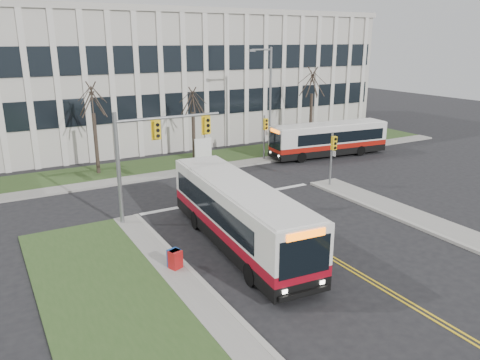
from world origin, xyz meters
The scene contains 17 objects.
ground centered at (0.00, 0.00, 0.00)m, with size 120.00×120.00×0.00m, color black.
sidewalk_west centered at (-7.00, -5.00, 0.07)m, with size 1.20×26.00×0.14m, color #9E9B93.
sidewalk_cross centered at (5.00, 15.20, 0.07)m, with size 44.00×1.60×0.14m, color #9E9B93.
building_lawn centered at (5.00, 18.00, 0.06)m, with size 44.00×5.00×0.12m, color #304C20.
office_building centered at (5.00, 30.00, 6.00)m, with size 40.00×16.00×12.00m, color beige.
mast_arm_signal centered at (-5.62, 7.16, 4.26)m, with size 6.11×0.38×6.20m.
signal_pole_near centered at (7.20, 6.90, 2.50)m, with size 0.34×0.39×3.80m.
signal_pole_far centered at (7.20, 15.40, 2.50)m, with size 0.34×0.39×3.80m.
streetlight centered at (8.03, 16.20, 5.19)m, with size 2.15×0.25×9.20m.
directory_sign centered at (2.50, 17.50, 1.17)m, with size 1.50×0.12×2.00m.
tree_left centered at (-6.00, 18.00, 5.51)m, with size 1.80×1.80×7.70m.
tree_mid centered at (2.00, 18.20, 4.88)m, with size 1.80×1.80×6.82m.
tree_right centered at (14.00, 18.00, 5.91)m, with size 1.80×1.80×8.25m.
bus_main centered at (-3.10, 1.62, 1.57)m, with size 2.55×11.79×3.14m, color silver, non-canonical shape.
bus_cross centered at (12.87, 13.94, 1.41)m, with size 2.29×10.56×2.82m, color silver, non-canonical shape.
newspaper_box_blue centered at (-6.80, 0.86, 0.47)m, with size 0.50×0.45×0.95m, color navy.
newspaper_box_red centered at (-6.80, 0.74, 0.47)m, with size 0.50×0.45×0.95m, color #AC1616.
Camera 1 is at (-13.55, -16.81, 9.78)m, focal length 35.00 mm.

